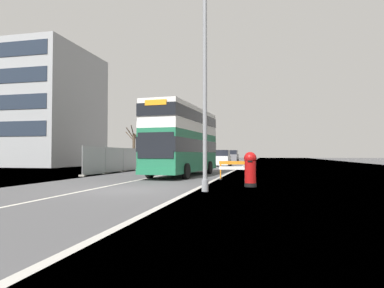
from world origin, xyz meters
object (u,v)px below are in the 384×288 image
object	(u,v)px
car_oncoming_near	(223,159)
car_receding_mid	(203,158)
red_pillar_postbox	(250,168)
double_decker_bus	(183,140)
roadworks_barrier	(233,168)
lamppost_foreground	(205,88)
car_receding_far	(233,157)

from	to	relation	value
car_oncoming_near	car_receding_mid	world-z (taller)	car_oncoming_near
red_pillar_postbox	car_receding_mid	world-z (taller)	car_receding_mid
double_decker_bus	roadworks_barrier	distance (m)	5.47
roadworks_barrier	car_receding_mid	distance (m)	33.55
lamppost_foreground	red_pillar_postbox	bearing A→B (deg)	55.28
car_oncoming_near	car_receding_mid	xyz separation A→B (m)	(-4.46, 9.98, -0.04)
roadworks_barrier	red_pillar_postbox	bearing A→B (deg)	-73.19
car_receding_mid	double_decker_bus	bearing A→B (deg)	-82.06
car_receding_far	double_decker_bus	bearing A→B (deg)	-89.56
roadworks_barrier	car_oncoming_near	size ratio (longest dim) A/B	0.42
car_receding_mid	roadworks_barrier	bearing A→B (deg)	-76.14
roadworks_barrier	car_receding_far	xyz separation A→B (m)	(-4.25, 42.54, 0.36)
lamppost_foreground	car_oncoming_near	xyz separation A→B (m)	(-3.05, 29.20, -3.38)
car_oncoming_near	car_receding_far	xyz separation A→B (m)	(-0.68, 19.95, 0.10)
double_decker_bus	lamppost_foreground	xyz separation A→B (m)	(3.43, -9.88, 1.75)
lamppost_foreground	red_pillar_postbox	distance (m)	4.62
car_oncoming_near	roadworks_barrier	bearing A→B (deg)	-81.02
car_receding_mid	car_receding_far	world-z (taller)	car_receding_far
red_pillar_postbox	car_oncoming_near	bearing A→B (deg)	100.21
car_receding_far	lamppost_foreground	bearing A→B (deg)	-85.66
red_pillar_postbox	car_receding_mid	xyz separation A→B (m)	(-9.27, 36.65, 0.03)
car_receding_far	car_receding_mid	bearing A→B (deg)	-110.80
double_decker_bus	car_receding_far	world-z (taller)	double_decker_bus
double_decker_bus	red_pillar_postbox	world-z (taller)	double_decker_bus
car_oncoming_near	car_receding_mid	size ratio (longest dim) A/B	1.04
car_receding_mid	car_oncoming_near	bearing A→B (deg)	-65.90
roadworks_barrier	car_receding_mid	world-z (taller)	car_receding_mid
lamppost_foreground	red_pillar_postbox	xyz separation A→B (m)	(1.75, 2.53, -3.45)
lamppost_foreground	car_receding_mid	xyz separation A→B (m)	(-7.51, 39.18, -3.42)
lamppost_foreground	double_decker_bus	bearing A→B (deg)	109.13
red_pillar_postbox	car_oncoming_near	xyz separation A→B (m)	(-4.80, 26.67, 0.07)
red_pillar_postbox	roadworks_barrier	size ratio (longest dim) A/B	0.97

